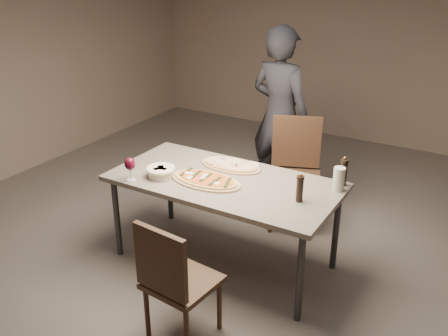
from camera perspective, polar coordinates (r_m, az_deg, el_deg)
The scene contains 14 objects.
room at distance 3.69m, azimuth 0.00°, elevation 7.87°, with size 7.00×7.00×7.00m.
dining_table at distance 3.93m, azimuth 0.00°, elevation -2.10°, with size 1.80×0.90×0.75m.
zucchini_pizza at distance 3.87m, azimuth -2.15°, elevation -1.35°, with size 0.60×0.33×0.05m.
ham_pizza at distance 4.14m, azimuth 0.76°, elevation 0.35°, with size 0.53×0.30×0.04m.
bread_basket at distance 3.98m, azimuth -7.28°, elevation -0.34°, with size 0.23×0.23×0.08m.
oil_dish at distance 4.16m, azimuth 3.11°, elevation 0.33°, with size 0.13×0.13×0.02m.
pepper_mill_left at distance 3.57m, azimuth 8.66°, elevation -2.30°, with size 0.06×0.06×0.22m.
pepper_mill_right at distance 3.89m, azimuth 13.51°, elevation -0.42°, with size 0.06×0.06×0.23m.
carafe at distance 3.80m, azimuth 12.99°, elevation -1.24°, with size 0.09×0.09×0.18m.
wine_glass at distance 3.91m, azimuth -10.71°, elevation 0.39°, with size 0.09×0.09×0.19m.
side_plate at distance 4.14m, azimuth -6.99°, elevation 0.05°, with size 0.20×0.20×0.01m.
chair_near at distance 3.25m, azimuth -5.80°, elevation -12.30°, with size 0.46×0.46×0.89m.
chair_far at distance 4.69m, azimuth 8.12°, elevation 0.29°, with size 0.62×0.62×1.00m.
diner at distance 5.02m, azimuth 6.41°, elevation 5.92°, with size 0.65×0.43×1.78m, color black.
Camera 1 is at (1.81, -3.06, 2.39)m, focal length 40.00 mm.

